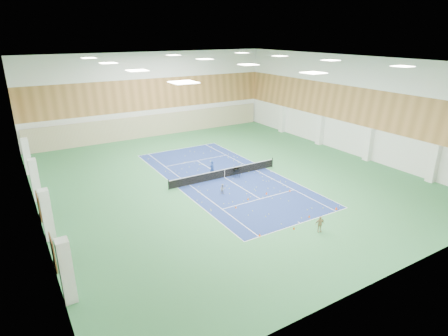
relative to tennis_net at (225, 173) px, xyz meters
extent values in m
plane|color=#317342|center=(0.00, 0.00, -0.55)|extent=(40.00, 40.00, 0.00)
cube|color=navy|center=(0.00, 0.00, -0.55)|extent=(10.97, 23.77, 0.01)
cube|color=#C6B793|center=(0.00, 19.75, 1.05)|extent=(35.40, 0.16, 3.20)
cube|color=#593319|center=(-17.92, -8.00, 0.55)|extent=(0.08, 1.80, 2.20)
cube|color=#593319|center=(-17.92, 0.00, 0.55)|extent=(0.08, 1.80, 2.20)
imported|color=#203E92|center=(-0.87, 1.17, 0.30)|extent=(0.71, 0.57, 1.69)
imported|color=#9B9BA3|center=(-2.37, -3.61, -0.04)|extent=(0.51, 0.40, 1.03)
imported|color=tan|center=(0.36, -13.63, 0.11)|extent=(0.84, 0.58, 1.32)
cone|color=#E05B0B|center=(-2.96, -6.82, -0.45)|extent=(0.18, 0.18, 0.20)
cone|color=orange|center=(-1.06, -5.96, -0.44)|extent=(0.20, 0.20, 0.22)
cone|color=#FF500D|center=(1.16, -5.83, -0.44)|extent=(0.21, 0.21, 0.23)
cone|color=#DA460B|center=(3.52, -6.47, -0.44)|extent=(0.20, 0.20, 0.22)
cone|color=#FF580D|center=(-4.01, -11.79, -0.44)|extent=(0.20, 0.20, 0.22)
cone|color=#DF4F0B|center=(-1.06, -12.32, -0.45)|extent=(0.19, 0.19, 0.21)
cone|color=#DE570B|center=(1.36, -11.47, -0.44)|extent=(0.20, 0.20, 0.22)
cone|color=#EB4A0C|center=(4.42, -11.59, -0.42)|extent=(0.23, 0.23, 0.25)
camera|label=1|loc=(-19.21, -31.73, 14.10)|focal=30.00mm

